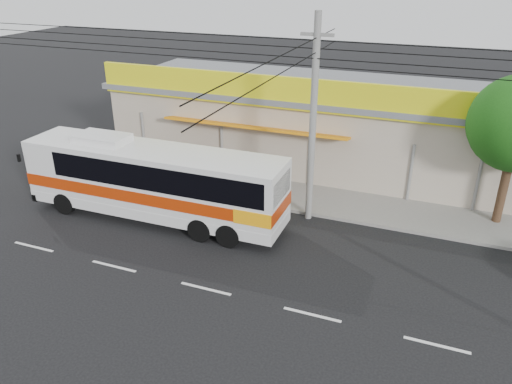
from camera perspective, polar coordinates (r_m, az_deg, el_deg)
ground at (r=20.42m, az=-2.58°, el=-7.15°), size 120.00×120.00×0.00m
sidewalk at (r=25.30m, az=2.90°, el=-0.26°), size 30.00×3.20×0.15m
lane_markings at (r=18.56m, az=-5.76°, el=-10.95°), size 50.00×0.12×0.01m
storefront_building at (r=29.47m, az=6.50°, el=7.96°), size 22.60×9.20×5.70m
coach_bus at (r=22.66m, az=-11.23°, el=1.49°), size 12.15×2.67×3.74m
motorbike_red at (r=28.67m, az=-10.37°, el=3.63°), size 1.84×1.08×0.92m
motorbike_dark at (r=31.13m, az=-21.50°, el=4.26°), size 2.01×1.47×1.20m
utility_pole at (r=20.88m, az=6.91°, el=15.57°), size 34.00×14.00×9.09m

